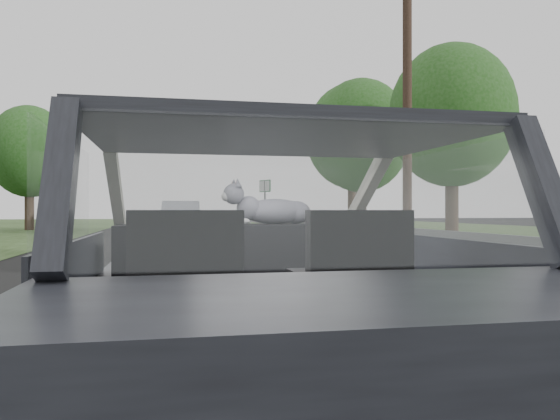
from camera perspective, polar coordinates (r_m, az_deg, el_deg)
name	(u,v)px	position (r m, az deg, el deg)	size (l,w,h in m)	color
ground	(261,418)	(3.06, -2.01, -20.91)	(140.00, 140.00, 0.00)	black
subject_car	(261,280)	(2.88, -2.01, -7.29)	(1.80, 4.00, 1.45)	black
dashboard	(244,248)	(3.48, -3.74, -3.97)	(1.58, 0.45, 0.30)	black
driver_seat	(185,256)	(2.53, -9.87, -4.75)	(0.50, 0.72, 0.42)	black
passenger_seat	(352,253)	(2.68, 7.53, -4.50)	(0.50, 0.72, 0.42)	black
steering_wheel	(182,240)	(3.15, -10.23, -3.10)	(0.36, 0.36, 0.04)	black
cat	(275,210)	(3.50, -0.48, 0.02)	(0.63, 0.20, 0.28)	#8D8EA3
guardrail	(364,231)	(13.69, 8.79, -2.18)	(0.05, 90.00, 0.32)	gray
other_car	(181,218)	(24.05, -10.33, -0.84)	(1.82, 4.60, 1.51)	silver
highway_sign	(265,205)	(30.62, -1.58, 0.53)	(0.11, 1.12, 2.80)	#135E29
utility_pole	(407,107)	(17.20, 13.16, 10.47)	(0.28, 0.28, 8.46)	#453128
tree_1	(452,144)	(22.59, 17.51, 6.62)	(4.90, 4.90, 7.43)	#1A4711
tree_2	(361,158)	(26.73, 8.48, 5.39)	(4.78, 4.78, 7.25)	#1A4711
tree_3	(352,157)	(38.31, 7.51, 5.53)	(6.36, 6.36, 9.63)	#1A4711
tree_6	(29,170)	(33.36, -24.72, 3.86)	(4.44, 4.44, 6.72)	#1A4711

